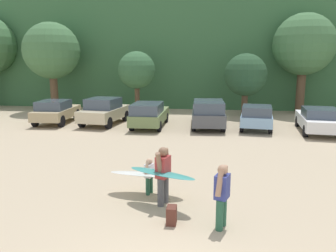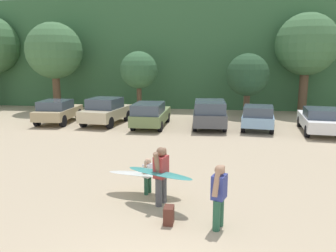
{
  "view_description": "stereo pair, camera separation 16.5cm",
  "coord_description": "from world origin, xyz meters",
  "px_view_note": "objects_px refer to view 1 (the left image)",
  "views": [
    {
      "loc": [
        0.87,
        -4.96,
        4.01
      ],
      "look_at": [
        -0.87,
        8.39,
        1.34
      ],
      "focal_mm": 36.08,
      "sensor_mm": 36.0,
      "label": 1
    },
    {
      "loc": [
        1.04,
        -4.93,
        4.01
      ],
      "look_at": [
        -0.87,
        8.39,
        1.34
      ],
      "focal_mm": 36.08,
      "sensor_mm": 36.0,
      "label": 2
    }
  ],
  "objects_px": {
    "parked_car_champagne": "(104,111)",
    "parked_car_sky_blue": "(257,116)",
    "parked_car_tan": "(56,111)",
    "parked_car_dark_gray": "(208,113)",
    "person_adult": "(163,172)",
    "person_companion": "(222,193)",
    "parked_car_white": "(319,120)",
    "person_child": "(149,174)",
    "surfboard_teal": "(162,173)",
    "parked_car_olive_green": "(149,114)",
    "surfboard_white": "(147,174)",
    "backpack_dropped": "(172,215)"
  },
  "relations": [
    {
      "from": "parked_car_sky_blue",
      "to": "person_adult",
      "type": "xyz_separation_m",
      "value": [
        -3.9,
        -11.07,
        0.17
      ]
    },
    {
      "from": "surfboard_teal",
      "to": "surfboard_white",
      "type": "distance_m",
      "value": 0.97
    },
    {
      "from": "parked_car_dark_gray",
      "to": "surfboard_white",
      "type": "bearing_deg",
      "value": 168.6
    },
    {
      "from": "parked_car_tan",
      "to": "parked_car_dark_gray",
      "type": "distance_m",
      "value": 9.59
    },
    {
      "from": "person_adult",
      "to": "person_companion",
      "type": "distance_m",
      "value": 1.96
    },
    {
      "from": "person_companion",
      "to": "person_child",
      "type": "bearing_deg",
      "value": -22.39
    },
    {
      "from": "parked_car_champagne",
      "to": "parked_car_white",
      "type": "xyz_separation_m",
      "value": [
        12.53,
        -0.83,
        -0.11
      ]
    },
    {
      "from": "person_adult",
      "to": "person_companion",
      "type": "relative_size",
      "value": 1.04
    },
    {
      "from": "parked_car_champagne",
      "to": "parked_car_sky_blue",
      "type": "bearing_deg",
      "value": -84.14
    },
    {
      "from": "parked_car_champagne",
      "to": "parked_car_sky_blue",
      "type": "xyz_separation_m",
      "value": [
        9.26,
        -0.24,
        -0.09
      ]
    },
    {
      "from": "parked_car_sky_blue",
      "to": "surfboard_white",
      "type": "bearing_deg",
      "value": 164.13
    },
    {
      "from": "backpack_dropped",
      "to": "surfboard_teal",
      "type": "bearing_deg",
      "value": 111.73
    },
    {
      "from": "parked_car_champagne",
      "to": "parked_car_sky_blue",
      "type": "height_order",
      "value": "parked_car_champagne"
    },
    {
      "from": "parked_car_champagne",
      "to": "surfboard_teal",
      "type": "bearing_deg",
      "value": -147.63
    },
    {
      "from": "parked_car_dark_gray",
      "to": "person_adult",
      "type": "xyz_separation_m",
      "value": [
        -1.08,
        -11.25,
        0.07
      ]
    },
    {
      "from": "parked_car_dark_gray",
      "to": "backpack_dropped",
      "type": "height_order",
      "value": "parked_car_dark_gray"
    },
    {
      "from": "parked_car_tan",
      "to": "person_adult",
      "type": "xyz_separation_m",
      "value": [
        8.5,
        -11.23,
        0.15
      ]
    },
    {
      "from": "person_child",
      "to": "parked_car_sky_blue",
      "type": "bearing_deg",
      "value": -94.2
    },
    {
      "from": "parked_car_champagne",
      "to": "parked_car_olive_green",
      "type": "relative_size",
      "value": 0.95
    },
    {
      "from": "person_adult",
      "to": "surfboard_teal",
      "type": "xyz_separation_m",
      "value": [
        -0.02,
        -0.13,
        0.02
      ]
    },
    {
      "from": "parked_car_olive_green",
      "to": "surfboard_white",
      "type": "relative_size",
      "value": 1.88
    },
    {
      "from": "parked_car_dark_gray",
      "to": "person_child",
      "type": "height_order",
      "value": "parked_car_dark_gray"
    },
    {
      "from": "parked_car_tan",
      "to": "parked_car_sky_blue",
      "type": "relative_size",
      "value": 0.92
    },
    {
      "from": "person_child",
      "to": "surfboard_teal",
      "type": "bearing_deg",
      "value": 140.53
    },
    {
      "from": "parked_car_tan",
      "to": "backpack_dropped",
      "type": "distance_m",
      "value": 15.22
    },
    {
      "from": "parked_car_tan",
      "to": "parked_car_sky_blue",
      "type": "xyz_separation_m",
      "value": [
        12.4,
        -0.16,
        -0.03
      ]
    },
    {
      "from": "person_child",
      "to": "backpack_dropped",
      "type": "xyz_separation_m",
      "value": [
        0.9,
        -1.81,
        -0.41
      ]
    },
    {
      "from": "parked_car_sky_blue",
      "to": "surfboard_white",
      "type": "xyz_separation_m",
      "value": [
        -4.46,
        -10.45,
        -0.12
      ]
    },
    {
      "from": "parked_car_olive_green",
      "to": "parked_car_dark_gray",
      "type": "relative_size",
      "value": 0.92
    },
    {
      "from": "parked_car_tan",
      "to": "surfboard_teal",
      "type": "bearing_deg",
      "value": -145.7
    },
    {
      "from": "parked_car_tan",
      "to": "parked_car_sky_blue",
      "type": "distance_m",
      "value": 12.4
    },
    {
      "from": "parked_car_dark_gray",
      "to": "parked_car_sky_blue",
      "type": "height_order",
      "value": "parked_car_dark_gray"
    },
    {
      "from": "parked_car_dark_gray",
      "to": "person_adult",
      "type": "relative_size",
      "value": 2.91
    },
    {
      "from": "parked_car_tan",
      "to": "person_adult",
      "type": "height_order",
      "value": "person_adult"
    },
    {
      "from": "parked_car_olive_green",
      "to": "surfboard_white",
      "type": "xyz_separation_m",
      "value": [
        1.85,
        -10.17,
        -0.15
      ]
    },
    {
      "from": "parked_car_white",
      "to": "person_child",
      "type": "distance_m",
      "value": 12.46
    },
    {
      "from": "parked_car_sky_blue",
      "to": "person_adult",
      "type": "relative_size",
      "value": 2.62
    },
    {
      "from": "parked_car_sky_blue",
      "to": "person_child",
      "type": "height_order",
      "value": "parked_car_sky_blue"
    },
    {
      "from": "parked_car_olive_green",
      "to": "person_adult",
      "type": "bearing_deg",
      "value": -167.42
    },
    {
      "from": "person_adult",
      "to": "surfboard_white",
      "type": "xyz_separation_m",
      "value": [
        -0.56,
        0.62,
        -0.3
      ]
    },
    {
      "from": "person_companion",
      "to": "parked_car_sky_blue",
      "type": "bearing_deg",
      "value": -81.87
    },
    {
      "from": "parked_car_tan",
      "to": "person_companion",
      "type": "bearing_deg",
      "value": -143.31
    },
    {
      "from": "backpack_dropped",
      "to": "person_child",
      "type": "bearing_deg",
      "value": 116.42
    },
    {
      "from": "person_companion",
      "to": "surfboard_teal",
      "type": "relative_size",
      "value": 0.76
    },
    {
      "from": "person_adult",
      "to": "surfboard_teal",
      "type": "height_order",
      "value": "person_adult"
    },
    {
      "from": "parked_car_dark_gray",
      "to": "parked_car_white",
      "type": "bearing_deg",
      "value": -99.76
    },
    {
      "from": "parked_car_olive_green",
      "to": "person_child",
      "type": "distance_m",
      "value": 10.28
    },
    {
      "from": "backpack_dropped",
      "to": "parked_car_white",
      "type": "bearing_deg",
      "value": 59.63
    },
    {
      "from": "surfboard_teal",
      "to": "surfboard_white",
      "type": "height_order",
      "value": "surfboard_teal"
    },
    {
      "from": "parked_car_champagne",
      "to": "parked_car_dark_gray",
      "type": "bearing_deg",
      "value": -83.24
    }
  ]
}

